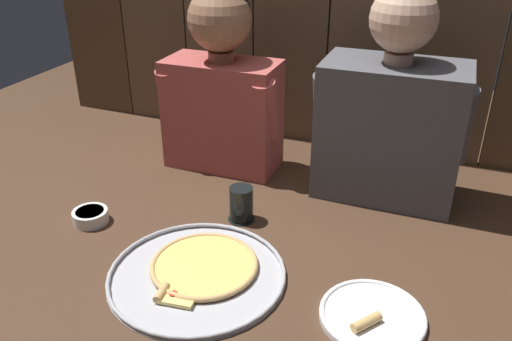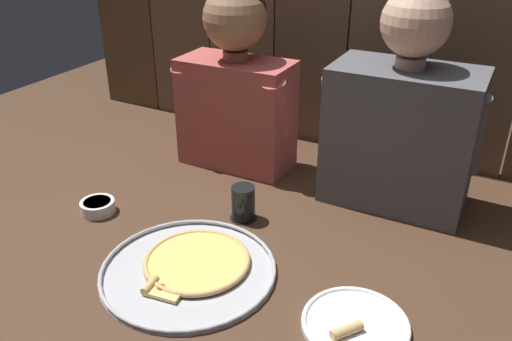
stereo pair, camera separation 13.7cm
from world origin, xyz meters
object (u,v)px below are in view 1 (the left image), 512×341
pizza_tray (199,271)px  dinner_plate (372,316)px  dipping_bowl (90,216)px  diner_right (392,108)px  diner_left (222,82)px  drinking_glass (241,204)px

pizza_tray → dinner_plate: bearing=-0.5°
dipping_bowl → diner_right: (0.74, 0.47, 0.26)m
dinner_plate → dipping_bowl: 0.82m
pizza_tray → diner_right: bearing=58.4°
diner_left → diner_right: (0.54, -0.00, -0.02)m
drinking_glass → dipping_bowl: size_ratio=1.03×
pizza_tray → diner_right: size_ratio=0.69×
dipping_bowl → diner_left: bearing=66.8°
pizza_tray → dipping_bowl: dipping_bowl is taller
pizza_tray → drinking_glass: size_ratio=4.23×
diner_left → pizza_tray: bearing=-71.8°
dinner_plate → dipping_bowl: bearing=172.7°
dinner_plate → dipping_bowl: (-0.81, 0.10, 0.01)m
dinner_plate → diner_left: size_ratio=0.39×
drinking_glass → diner_right: (0.35, 0.30, 0.23)m
drinking_glass → diner_right: diner_right is taller
dinner_plate → dipping_bowl: dipping_bowl is taller
drinking_glass → dipping_bowl: 0.43m
pizza_tray → diner_right: diner_right is taller
pizza_tray → dinner_plate: 0.42m
pizza_tray → diner_left: diner_left is taller
dipping_bowl → diner_left: (0.20, 0.47, 0.27)m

